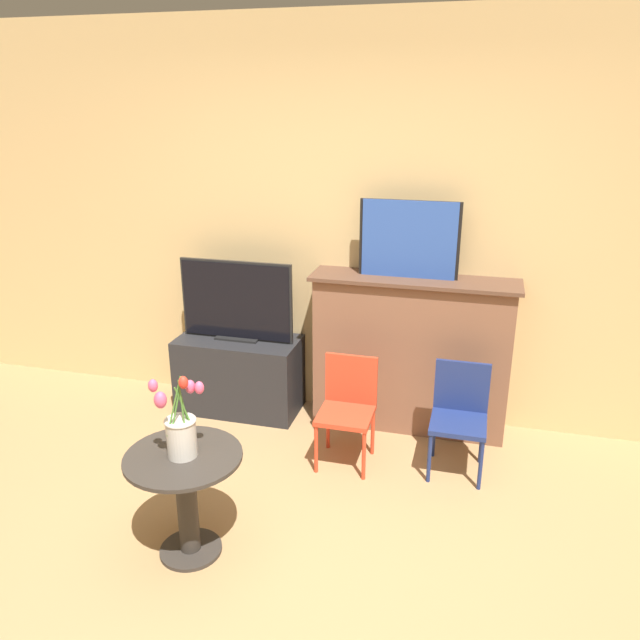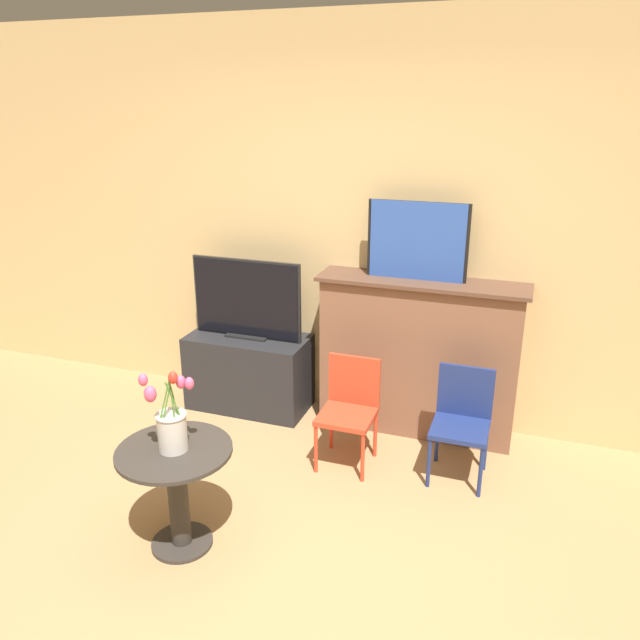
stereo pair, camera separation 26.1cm
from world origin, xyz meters
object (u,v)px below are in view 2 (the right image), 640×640
at_px(chair_blue, 462,417).
at_px(vase_tulips, 171,423).
at_px(tv_monitor, 247,300).
at_px(painting, 417,241).
at_px(chair_red, 350,405).

bearing_deg(chair_blue, vase_tulips, -137.63).
distance_m(chair_blue, vase_tulips, 1.72).
height_order(tv_monitor, vase_tulips, tv_monitor).
height_order(painting, vase_tulips, painting).
bearing_deg(chair_blue, painting, 131.28).
distance_m(painting, tv_monitor, 1.27).
relative_size(painting, chair_red, 0.96).
xyz_separation_m(chair_blue, vase_tulips, (-1.25, -1.14, 0.32)).
bearing_deg(chair_red, painting, 63.91).
height_order(painting, chair_red, painting).
height_order(chair_blue, vase_tulips, vase_tulips).
bearing_deg(vase_tulips, chair_blue, 42.37).
xyz_separation_m(painting, tv_monitor, (-1.17, -0.08, -0.49)).
distance_m(painting, chair_blue, 1.12).
bearing_deg(painting, chair_red, -116.09).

